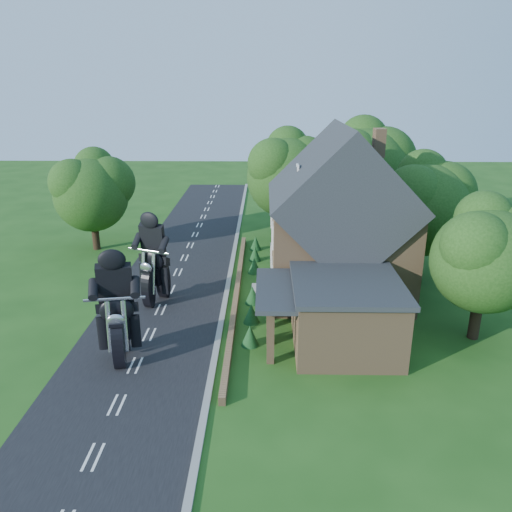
{
  "coord_description": "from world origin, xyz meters",
  "views": [
    {
      "loc": [
        5.99,
        -23.11,
        12.51
      ],
      "look_at": [
        5.5,
        4.56,
        2.8
      ],
      "focal_mm": 35.0,
      "sensor_mm": 36.0,
      "label": 1
    }
  ],
  "objects_px": {
    "motorcycle_lead": "(121,344)",
    "motorcycle_follow": "(156,289)",
    "garden_wall": "(237,293)",
    "house": "(339,225)",
    "annex": "(343,312)"
  },
  "relations": [
    {
      "from": "annex",
      "to": "motorcycle_follow",
      "type": "distance_m",
      "value": 11.4
    },
    {
      "from": "annex",
      "to": "motorcycle_follow",
      "type": "xyz_separation_m",
      "value": [
        -10.29,
        4.83,
        -0.93
      ]
    },
    {
      "from": "annex",
      "to": "motorcycle_follow",
      "type": "relative_size",
      "value": 3.9
    },
    {
      "from": "garden_wall",
      "to": "house",
      "type": "xyz_separation_m",
      "value": [
        6.19,
        1.0,
        4.14
      ]
    },
    {
      "from": "motorcycle_lead",
      "to": "motorcycle_follow",
      "type": "distance_m",
      "value": 6.56
    },
    {
      "from": "annex",
      "to": "garden_wall",
      "type": "bearing_deg",
      "value": 133.84
    },
    {
      "from": "annex",
      "to": "motorcycle_lead",
      "type": "height_order",
      "value": "annex"
    },
    {
      "from": "annex",
      "to": "motorcycle_follow",
      "type": "bearing_deg",
      "value": 154.85
    },
    {
      "from": "garden_wall",
      "to": "house",
      "type": "relative_size",
      "value": 2.15
    },
    {
      "from": "garden_wall",
      "to": "annex",
      "type": "height_order",
      "value": "annex"
    },
    {
      "from": "motorcycle_lead",
      "to": "motorcycle_follow",
      "type": "relative_size",
      "value": 1.0
    },
    {
      "from": "garden_wall",
      "to": "motorcycle_lead",
      "type": "xyz_separation_m",
      "value": [
        -5.02,
        -7.52,
        0.64
      ]
    },
    {
      "from": "garden_wall",
      "to": "motorcycle_lead",
      "type": "height_order",
      "value": "motorcycle_lead"
    },
    {
      "from": "garden_wall",
      "to": "motorcycle_follow",
      "type": "relative_size",
      "value": 12.18
    },
    {
      "from": "garden_wall",
      "to": "house",
      "type": "height_order",
      "value": "house"
    }
  ]
}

